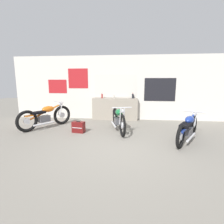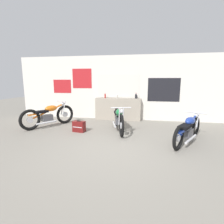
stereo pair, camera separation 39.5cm
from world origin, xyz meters
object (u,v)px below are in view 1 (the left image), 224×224
motorcycle_blue (188,127)px  motorcycle_green (118,118)px  bottle_left_center (114,97)px  bottle_center (133,96)px  bottle_leftmost (102,96)px  hard_case_darkred (79,127)px  motorcycle_orange (46,116)px

motorcycle_blue → motorcycle_green: 2.23m
bottle_left_center → bottle_center: 0.81m
bottle_leftmost → hard_case_darkred: (-0.48, -2.00, -0.88)m
bottle_center → motorcycle_orange: 3.62m
motorcycle_orange → hard_case_darkred: 1.45m
motorcycle_blue → bottle_left_center: bearing=134.6°
bottle_leftmost → bottle_left_center: bearing=3.1°
motorcycle_orange → motorcycle_green: (2.68, -0.08, -0.00)m
hard_case_darkred → motorcycle_green: bearing=15.4°
bottle_leftmost → motorcycle_blue: 3.85m
bottle_leftmost → motorcycle_green: bottle_leftmost is taller
bottle_leftmost → bottle_left_center: size_ratio=1.38×
bottle_center → motorcycle_orange: bearing=-152.9°
bottle_center → hard_case_darkred: bottle_center is taller
motorcycle_orange → motorcycle_green: motorcycle_orange is taller
motorcycle_blue → hard_case_darkred: size_ratio=4.30×
motorcycle_orange → bottle_leftmost: bearing=40.2°
motorcycle_green → hard_case_darkred: bearing=-164.6°
bottle_leftmost → motorcycle_blue: size_ratio=0.12×
bottle_leftmost → motorcycle_blue: bottle_leftmost is taller
bottle_leftmost → motorcycle_green: 1.94m
bottle_left_center → bottle_center: (0.81, 0.04, 0.03)m
motorcycle_orange → motorcycle_green: bearing=-1.7°
bottle_leftmost → hard_case_darkred: bottle_leftmost is taller
bottle_leftmost → bottle_center: bearing=3.0°
bottle_center → bottle_leftmost: bearing=-177.0°
hard_case_darkred → motorcycle_blue: bearing=-6.9°
motorcycle_blue → hard_case_darkred: (-3.41, 0.41, -0.21)m
motorcycle_orange → bottle_center: bearing=27.1°
bottle_left_center → motorcycle_orange: (-2.36, -1.58, -0.60)m
bottle_leftmost → bottle_left_center: bottle_leftmost is taller
bottle_center → motorcycle_blue: 3.02m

